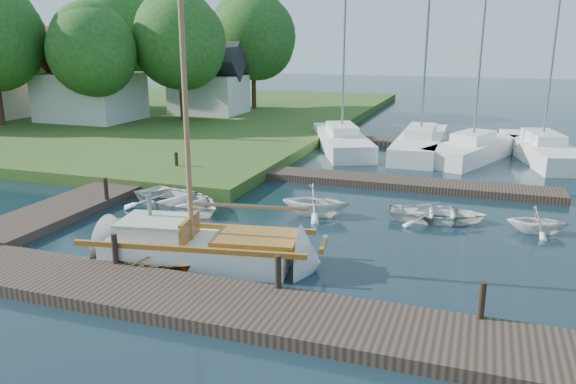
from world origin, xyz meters
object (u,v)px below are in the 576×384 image
(mooring_post_3, at_px, (481,300))
(house_a, at_px, (90,84))
(tender_d, at_px, (538,218))
(house_c, at_px, (209,85))
(tree_5, at_px, (16,46))
(tree_2, at_px, (93,50))
(mooring_post_1, at_px, (115,249))
(mooring_post_2, at_px, (278,272))
(mooring_post_5, at_px, (176,161))
(marina_boat_0, at_px, (342,139))
(tree_7, at_px, (253,36))
(sailboat, at_px, (205,251))
(tree_3, at_px, (180,41))
(marina_boat_3, at_px, (542,148))
(tender_c, at_px, (438,211))
(marina_boat_2, at_px, (472,148))
(marina_boat_1, at_px, (420,142))
(dinghy, at_px, (164,254))
(tender_a, at_px, (178,198))
(mooring_post_4, at_px, (106,189))
(tree_4, at_px, (115,33))
(tender_b, at_px, (316,199))

(mooring_post_3, distance_m, house_a, 33.50)
(tender_d, height_order, house_c, house_c)
(mooring_post_3, bearing_deg, tree_5, 145.17)
(house_a, distance_m, tree_2, 3.61)
(mooring_post_1, xyz_separation_m, house_a, (-17.00, 21.00, 2.26))
(mooring_post_1, relative_size, house_c, 0.15)
(mooring_post_2, bearing_deg, tree_2, 135.67)
(mooring_post_2, xyz_separation_m, mooring_post_5, (-8.50, 10.00, 0.00))
(mooring_post_1, distance_m, marina_boat_0, 18.67)
(mooring_post_3, height_order, tree_7, tree_7)
(sailboat, height_order, tree_3, tree_3)
(marina_boat_3, bearing_deg, mooring_post_2, 146.71)
(mooring_post_1, relative_size, tender_c, 0.25)
(tender_c, xyz_separation_m, tree_5, (-34.52, 17.67, 5.09))
(marina_boat_2, xyz_separation_m, house_a, (-25.32, 2.74, 2.38))
(mooring_post_5, distance_m, tender_d, 14.89)
(mooring_post_2, relative_size, tree_7, 0.09)
(mooring_post_1, distance_m, marina_boat_1, 20.14)
(house_c, height_order, tree_2, tree_2)
(house_c, bearing_deg, mooring_post_1, -67.83)
(dinghy, xyz_separation_m, tree_5, (-27.93, 24.24, 5.06))
(dinghy, height_order, tree_5, tree_5)
(sailboat, distance_m, tender_a, 5.32)
(mooring_post_4, distance_m, house_c, 23.16)
(house_c, distance_m, tree_4, 8.85)
(sailboat, distance_m, tender_c, 8.22)
(tree_5, bearing_deg, mooring_post_5, -33.20)
(marina_boat_1, bearing_deg, tender_b, 170.42)
(marina_boat_0, xyz_separation_m, tree_3, (-12.40, 4.43, 5.25))
(dinghy, bearing_deg, tree_3, 20.74)
(marina_boat_1, xyz_separation_m, tree_3, (-16.59, 3.70, 5.25))
(mooring_post_2, xyz_separation_m, tree_7, (-13.50, 31.05, 5.50))
(tender_d, bearing_deg, mooring_post_1, 119.52)
(marina_boat_1, distance_m, tree_5, 33.44)
(tender_a, relative_size, tree_7, 0.43)
(mooring_post_2, distance_m, marina_boat_0, 18.87)
(mooring_post_2, height_order, tender_c, mooring_post_2)
(dinghy, relative_size, marina_boat_3, 0.31)
(tree_5, bearing_deg, marina_boat_0, -12.77)
(mooring_post_2, relative_size, tree_5, 0.10)
(mooring_post_4, relative_size, marina_boat_3, 0.07)
(marina_boat_2, bearing_deg, mooring_post_1, 177.59)
(tender_b, relative_size, tree_7, 0.25)
(sailboat, relative_size, tree_7, 1.05)
(mooring_post_4, xyz_separation_m, tender_c, (11.52, 2.38, -0.37))
(tender_d, bearing_deg, tree_4, 51.69)
(marina_boat_1, relative_size, tree_7, 1.16)
(mooring_post_2, height_order, house_a, house_a)
(tender_a, relative_size, tender_b, 1.74)
(tender_b, bearing_deg, mooring_post_1, 144.78)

